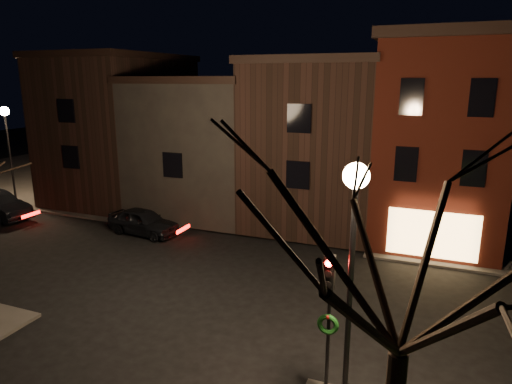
% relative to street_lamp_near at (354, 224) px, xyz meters
% --- Properties ---
extents(ground, '(120.00, 120.00, 0.00)m').
position_rel_street_lamp_near_xyz_m(ground, '(-6.20, 6.00, -5.18)').
color(ground, black).
rests_on(ground, ground).
extents(sidewalk_far_left, '(30.00, 30.00, 0.12)m').
position_rel_street_lamp_near_xyz_m(sidewalk_far_left, '(-26.20, 26.00, -5.12)').
color(sidewalk_far_left, '#2D2B28').
rests_on(sidewalk_far_left, ground).
extents(corner_building, '(6.50, 8.50, 10.50)m').
position_rel_street_lamp_near_xyz_m(corner_building, '(1.80, 15.47, 0.22)').
color(corner_building, '#4B160D').
rests_on(corner_building, ground).
extents(row_building_a, '(7.30, 10.30, 9.40)m').
position_rel_street_lamp_near_xyz_m(row_building_a, '(-4.70, 16.50, -0.34)').
color(row_building_a, black).
rests_on(row_building_a, ground).
extents(row_building_b, '(7.80, 10.30, 8.40)m').
position_rel_street_lamp_near_xyz_m(row_building_b, '(-11.95, 16.50, -0.85)').
color(row_building_b, black).
rests_on(row_building_b, ground).
extents(row_building_c, '(7.30, 10.30, 9.90)m').
position_rel_street_lamp_near_xyz_m(row_building_c, '(-19.20, 16.50, -0.09)').
color(row_building_c, black).
rests_on(row_building_c, ground).
extents(street_lamp_near, '(0.60, 0.60, 6.48)m').
position_rel_street_lamp_near_xyz_m(street_lamp_near, '(0.00, 0.00, 0.00)').
color(street_lamp_near, black).
rests_on(street_lamp_near, sidewalk_near_right).
extents(street_lamp_far, '(0.60, 0.60, 6.48)m').
position_rel_street_lamp_near_xyz_m(street_lamp_far, '(-25.20, 12.20, 0.00)').
color(street_lamp_far, black).
rests_on(street_lamp_far, sidewalk_far_left).
extents(traffic_signal, '(0.58, 0.38, 4.05)m').
position_rel_street_lamp_near_xyz_m(traffic_signal, '(-0.60, 0.49, -2.37)').
color(traffic_signal, black).
rests_on(traffic_signal, sidewalk_near_right).
extents(bare_tree_right, '(6.40, 6.40, 8.50)m').
position_rel_street_lamp_near_xyz_m(bare_tree_right, '(1.30, -2.50, 0.97)').
color(bare_tree_right, black).
rests_on(bare_tree_right, sidewalk_near_right).
extents(parked_car_a, '(4.42, 2.21, 1.44)m').
position_rel_street_lamp_near_xyz_m(parked_car_a, '(-13.08, 9.99, -4.46)').
color(parked_car_a, black).
rests_on(parked_car_a, ground).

